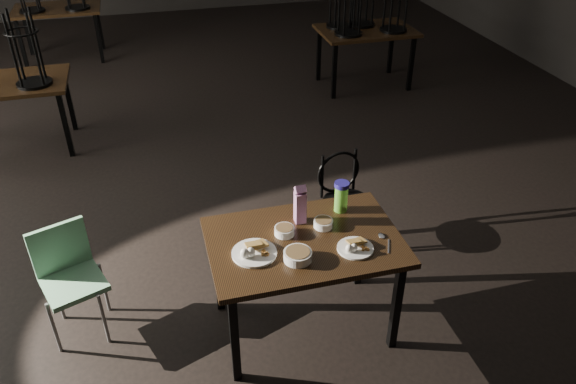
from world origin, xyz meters
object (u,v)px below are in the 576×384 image
object	(u,v)px
main_table	(304,249)
bentwood_chair	(343,194)
school_chair	(69,272)
water_bottle	(341,196)
juice_carton	(300,205)

from	to	relation	value
main_table	bentwood_chair	bearing A→B (deg)	55.58
bentwood_chair	school_chair	bearing A→B (deg)	-175.80
main_table	water_bottle	world-z (taller)	water_bottle
main_table	school_chair	size ratio (longest dim) A/B	1.52
main_table	juice_carton	xyz separation A→B (m)	(0.02, 0.19, 0.21)
school_chair	juice_carton	bearing A→B (deg)	-28.66
bentwood_chair	school_chair	size ratio (longest dim) A/B	1.02
juice_carton	water_bottle	world-z (taller)	juice_carton
main_table	bentwood_chair	distance (m)	1.02
bentwood_chair	main_table	bearing A→B (deg)	-131.92
main_table	water_bottle	xyz separation A→B (m)	(0.32, 0.24, 0.19)
school_chair	water_bottle	bearing A→B (deg)	-25.69
water_bottle	bentwood_chair	distance (m)	0.74
main_table	juice_carton	bearing A→B (deg)	82.67
juice_carton	water_bottle	size ratio (longest dim) A/B	1.28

